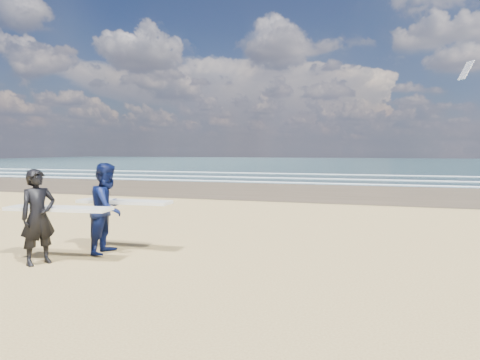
% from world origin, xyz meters
% --- Properties ---
extents(ocean, '(220.00, 100.00, 0.02)m').
position_xyz_m(ocean, '(20.00, 72.00, 0.01)').
color(ocean, '#1B373C').
rests_on(ocean, ground).
extents(surfer_near, '(2.25, 1.16, 1.91)m').
position_xyz_m(surfer_near, '(-0.66, 0.56, 0.97)').
color(surfer_near, black).
rests_on(surfer_near, ground).
extents(surfer_far, '(2.22, 1.18, 2.00)m').
position_xyz_m(surfer_far, '(0.09, 1.77, 1.01)').
color(surfer_far, '#0A133C').
rests_on(surfer_far, ground).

